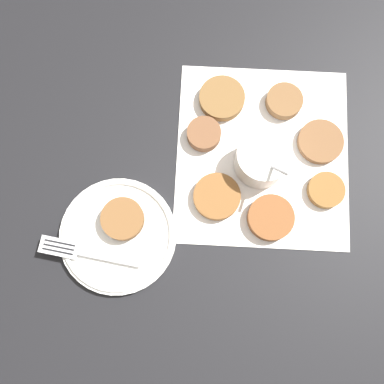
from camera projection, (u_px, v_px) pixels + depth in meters
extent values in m
plane|color=black|center=(272.00, 156.00, 0.79)|extent=(4.00, 4.00, 0.00)
cube|color=white|center=(262.00, 154.00, 0.79)|extent=(0.34, 0.31, 0.00)
cylinder|color=white|center=(262.00, 159.00, 0.76)|extent=(0.09, 0.09, 0.06)
cylinder|color=orange|center=(261.00, 161.00, 0.77)|extent=(0.08, 0.08, 0.03)
cone|color=white|center=(265.00, 131.00, 0.75)|extent=(0.02, 0.02, 0.02)
cylinder|color=silver|center=(274.00, 168.00, 0.72)|extent=(0.05, 0.04, 0.10)
cylinder|color=brown|center=(204.00, 134.00, 0.79)|extent=(0.06, 0.06, 0.02)
cylinder|color=brown|center=(268.00, 218.00, 0.76)|extent=(0.08, 0.08, 0.02)
cylinder|color=brown|center=(320.00, 142.00, 0.79)|extent=(0.08, 0.08, 0.01)
cylinder|color=brown|center=(222.00, 98.00, 0.80)|extent=(0.08, 0.08, 0.02)
cylinder|color=brown|center=(284.00, 101.00, 0.80)|extent=(0.06, 0.06, 0.02)
cylinder|color=brown|center=(326.00, 190.00, 0.77)|extent=(0.06, 0.06, 0.01)
cylinder|color=brown|center=(217.00, 197.00, 0.77)|extent=(0.08, 0.08, 0.02)
cylinder|color=white|center=(118.00, 236.00, 0.76)|extent=(0.20, 0.20, 0.01)
torus|color=white|center=(117.00, 235.00, 0.75)|extent=(0.19, 0.19, 0.01)
cylinder|color=brown|center=(123.00, 219.00, 0.74)|extent=(0.07, 0.07, 0.02)
cube|color=silver|center=(109.00, 258.00, 0.74)|extent=(0.02, 0.11, 0.00)
cube|color=silver|center=(59.00, 247.00, 0.74)|extent=(0.04, 0.07, 0.00)
cube|color=black|center=(60.00, 243.00, 0.74)|extent=(0.01, 0.05, 0.00)
cube|color=black|center=(59.00, 247.00, 0.74)|extent=(0.01, 0.05, 0.00)
cube|color=black|center=(58.00, 251.00, 0.73)|extent=(0.01, 0.05, 0.00)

